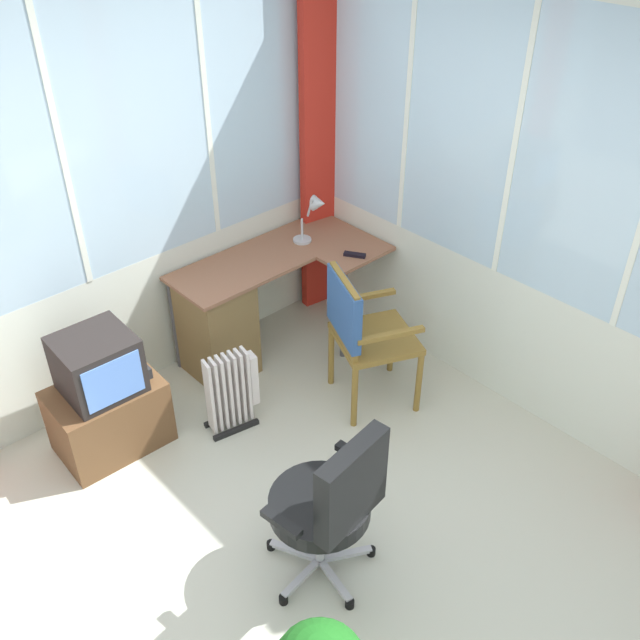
{
  "coord_description": "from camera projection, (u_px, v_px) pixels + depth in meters",
  "views": [
    {
      "loc": [
        -1.44,
        -1.64,
        3.18
      ],
      "look_at": [
        0.84,
        0.84,
        0.8
      ],
      "focal_mm": 39.78,
      "sensor_mm": 36.0,
      "label": 1
    }
  ],
  "objects": [
    {
      "name": "curtain_corner",
      "position": [
        320.0,
        147.0,
        5.0
      ],
      "size": [
        0.31,
        0.11,
        2.57
      ],
      "primitive_type": "cube",
      "rotation": [
        0.0,
        0.0,
        -0.14
      ],
      "color": "red",
      "rests_on": "ground"
    },
    {
      "name": "east_window_panel",
      "position": [
        568.0,
        227.0,
        3.92
      ],
      "size": [
        0.07,
        3.97,
        2.67
      ],
      "color": "silver",
      "rests_on": "ground"
    },
    {
      "name": "tv_remote",
      "position": [
        355.0,
        255.0,
        4.83
      ],
      "size": [
        0.12,
        0.15,
        0.02
      ],
      "primitive_type": "cube",
      "rotation": [
        0.0,
        0.0,
        0.56
      ],
      "color": "black",
      "rests_on": "desk"
    },
    {
      "name": "space_heater",
      "position": [
        233.0,
        390.0,
        4.4
      ],
      "size": [
        0.37,
        0.23,
        0.56
      ],
      "color": "silver",
      "rests_on": "ground"
    },
    {
      "name": "north_window_panel",
      "position": [
        73.0,
        214.0,
        4.05
      ],
      "size": [
        3.81,
        0.07,
        2.67
      ],
      "color": "silver",
      "rests_on": "ground"
    },
    {
      "name": "desk_lamp",
      "position": [
        315.0,
        212.0,
        4.9
      ],
      "size": [
        0.23,
        0.2,
        0.35
      ],
      "color": "#B2B7BC",
      "rests_on": "desk"
    },
    {
      "name": "wooden_armchair",
      "position": [
        358.0,
        325.0,
        4.39
      ],
      "size": [
        0.64,
        0.63,
        0.97
      ],
      "color": "olive",
      "rests_on": "ground"
    },
    {
      "name": "office_chair",
      "position": [
        332.0,
        500.0,
        3.33
      ],
      "size": [
        0.61,
        0.57,
        0.97
      ],
      "color": "#B7B7BF",
      "rests_on": "ground"
    },
    {
      "name": "tv_on_stand",
      "position": [
        106.0,
        400.0,
        4.21
      ],
      "size": [
        0.66,
        0.46,
        0.81
      ],
      "color": "brown",
      "rests_on": "ground"
    },
    {
      "name": "ground",
      "position": [
        310.0,
        584.0,
        3.63
      ],
      "size": [
        4.81,
        4.97,
        0.06
      ],
      "primitive_type": "cube",
      "color": "beige"
    },
    {
      "name": "desk",
      "position": [
        226.0,
        317.0,
        4.83
      ],
      "size": [
        1.43,
        0.78,
        0.74
      ],
      "color": "#8C5B42",
      "rests_on": "ground"
    }
  ]
}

